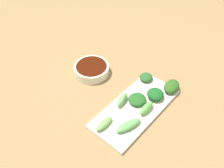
% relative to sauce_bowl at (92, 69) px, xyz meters
% --- Properties ---
extents(tabletop, '(2.10, 2.10, 0.02)m').
position_rel_sauce_bowl_xyz_m(tabletop, '(0.12, -0.03, -0.03)').
color(tabletop, olive).
rests_on(tabletop, ground).
extents(sauce_bowl, '(0.13, 0.13, 0.04)m').
position_rel_sauce_bowl_xyz_m(sauce_bowl, '(0.00, 0.00, 0.00)').
color(sauce_bowl, silver).
rests_on(sauce_bowl, tabletop).
extents(serving_plate, '(0.15, 0.32, 0.01)m').
position_rel_sauce_bowl_xyz_m(serving_plate, '(0.23, -0.04, -0.01)').
color(serving_plate, silver).
rests_on(serving_plate, tabletop).
extents(broccoli_stalk_0, '(0.04, 0.07, 0.03)m').
position_rel_sauce_bowl_xyz_m(broccoli_stalk_0, '(0.19, -0.05, 0.01)').
color(broccoli_stalk_0, '#6CAC5B').
rests_on(broccoli_stalk_0, serving_plate).
extents(broccoli_leafy_1, '(0.06, 0.06, 0.02)m').
position_rel_sauce_bowl_xyz_m(broccoli_leafy_1, '(0.18, 0.09, 0.00)').
color(broccoli_leafy_1, '#265A26').
rests_on(broccoli_leafy_1, serving_plate).
extents(broccoli_leafy_2, '(0.07, 0.07, 0.03)m').
position_rel_sauce_bowl_xyz_m(broccoli_leafy_2, '(0.26, 0.04, 0.01)').
color(broccoli_leafy_2, '#185921').
rests_on(broccoli_leafy_2, serving_plate).
extents(broccoli_stalk_3, '(0.02, 0.07, 0.02)m').
position_rel_sauce_bowl_xyz_m(broccoli_stalk_3, '(0.20, -0.16, 0.00)').
color(broccoli_stalk_3, '#73B256').
rests_on(broccoli_stalk_3, serving_plate).
extents(broccoli_stalk_4, '(0.02, 0.06, 0.03)m').
position_rel_sauce_bowl_xyz_m(broccoli_stalk_4, '(0.27, -0.02, 0.01)').
color(broccoli_stalk_4, '#63BB51').
rests_on(broccoli_stalk_4, serving_plate).
extents(broccoli_stalk_5, '(0.05, 0.09, 0.02)m').
position_rel_sauce_bowl_xyz_m(broccoli_stalk_5, '(0.26, -0.11, 0.00)').
color(broccoli_stalk_5, '#60AA59').
rests_on(broccoli_stalk_5, serving_plate).
extents(broccoli_leafy_6, '(0.06, 0.08, 0.03)m').
position_rel_sauce_bowl_xyz_m(broccoli_leafy_6, '(0.28, 0.11, 0.01)').
color(broccoli_leafy_6, '#2B581C').
rests_on(broccoli_leafy_6, serving_plate).
extents(broccoli_leafy_7, '(0.06, 0.07, 0.02)m').
position_rel_sauce_bowl_xyz_m(broccoli_leafy_7, '(0.22, -0.01, 0.00)').
color(broccoli_leafy_7, '#225C21').
rests_on(broccoli_leafy_7, serving_plate).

